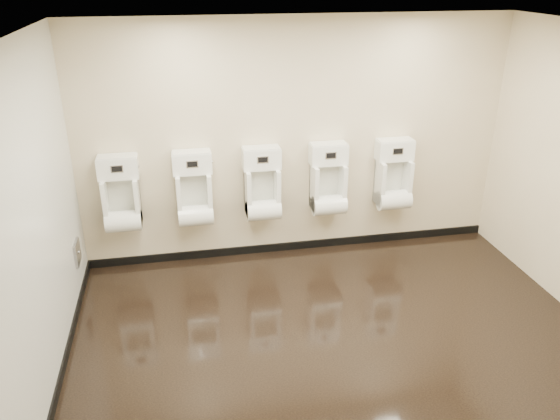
{
  "coord_description": "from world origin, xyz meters",
  "views": [
    {
      "loc": [
        -1.34,
        -4.17,
        3.26
      ],
      "look_at": [
        -0.43,
        0.55,
        1.1
      ],
      "focal_mm": 35.0,
      "sensor_mm": 36.0,
      "label": 1
    }
  ],
  "objects_px": {
    "urinal_1": "(194,194)",
    "access_panel": "(77,252)",
    "urinal_2": "(262,189)",
    "urinal_4": "(393,180)",
    "urinal_3": "(328,184)",
    "urinal_0": "(121,199)"
  },
  "relations": [
    {
      "from": "urinal_1",
      "to": "urinal_3",
      "type": "distance_m",
      "value": 1.57
    },
    {
      "from": "urinal_2",
      "to": "access_panel",
      "type": "bearing_deg",
      "value": -168.91
    },
    {
      "from": "urinal_1",
      "to": "urinal_3",
      "type": "xyz_separation_m",
      "value": [
        1.57,
        0.0,
        0.0
      ]
    },
    {
      "from": "urinal_1",
      "to": "urinal_3",
      "type": "height_order",
      "value": "same"
    },
    {
      "from": "urinal_1",
      "to": "access_panel",
      "type": "bearing_deg",
      "value": -162.42
    },
    {
      "from": "urinal_1",
      "to": "urinal_3",
      "type": "relative_size",
      "value": 1.0
    },
    {
      "from": "urinal_2",
      "to": "urinal_3",
      "type": "height_order",
      "value": "same"
    },
    {
      "from": "access_panel",
      "to": "urinal_0",
      "type": "relative_size",
      "value": 0.3
    },
    {
      "from": "urinal_1",
      "to": "urinal_0",
      "type": "bearing_deg",
      "value": 180.0
    },
    {
      "from": "access_panel",
      "to": "urinal_2",
      "type": "relative_size",
      "value": 0.3
    },
    {
      "from": "urinal_1",
      "to": "urinal_2",
      "type": "height_order",
      "value": "same"
    },
    {
      "from": "urinal_2",
      "to": "urinal_3",
      "type": "relative_size",
      "value": 1.0
    },
    {
      "from": "urinal_2",
      "to": "urinal_1",
      "type": "bearing_deg",
      "value": 180.0
    },
    {
      "from": "urinal_0",
      "to": "urinal_2",
      "type": "xyz_separation_m",
      "value": [
        1.58,
        0.0,
        0.0
      ]
    },
    {
      "from": "access_panel",
      "to": "urinal_1",
      "type": "distance_m",
      "value": 1.39
    },
    {
      "from": "urinal_2",
      "to": "urinal_4",
      "type": "bearing_deg",
      "value": 0.0
    },
    {
      "from": "urinal_2",
      "to": "urinal_4",
      "type": "distance_m",
      "value": 1.6
    },
    {
      "from": "urinal_3",
      "to": "urinal_4",
      "type": "distance_m",
      "value": 0.81
    },
    {
      "from": "urinal_3",
      "to": "urinal_4",
      "type": "relative_size",
      "value": 1.0
    },
    {
      "from": "access_panel",
      "to": "urinal_4",
      "type": "relative_size",
      "value": 0.3
    },
    {
      "from": "access_panel",
      "to": "urinal_0",
      "type": "distance_m",
      "value": 0.74
    },
    {
      "from": "access_panel",
      "to": "urinal_1",
      "type": "xyz_separation_m",
      "value": [
        1.27,
        0.4,
        0.4
      ]
    }
  ]
}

